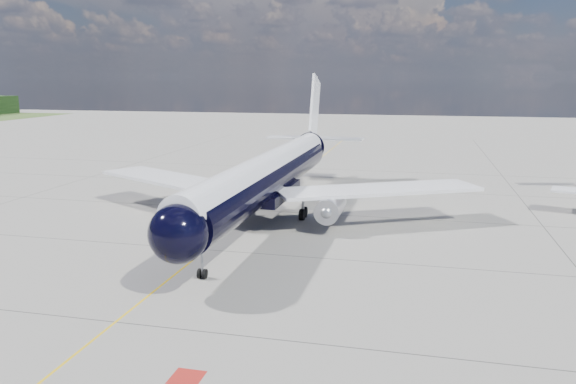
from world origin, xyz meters
name	(u,v)px	position (x,y,z in m)	size (l,w,h in m)	color
ground	(267,201)	(0.00, 30.00, 0.00)	(320.00, 320.00, 0.00)	gray
taxiway_centerline	(255,210)	(0.00, 25.00, 0.00)	(0.16, 160.00, 0.01)	#E5B40C
red_marking	(187,377)	(6.80, -10.00, 0.00)	(1.60, 1.60, 0.01)	maroon
main_airliner	(271,174)	(2.58, 22.38, 4.70)	(43.06, 52.30, 15.13)	black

